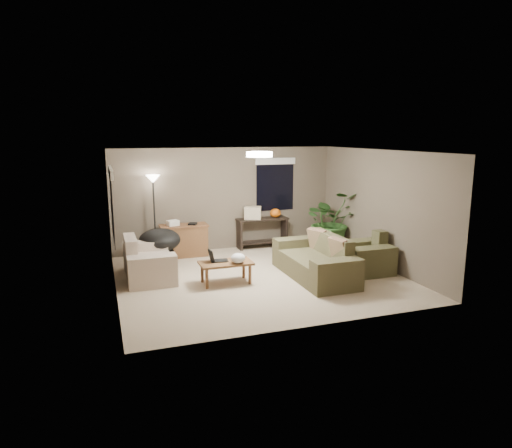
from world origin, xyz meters
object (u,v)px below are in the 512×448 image
object	(u,v)px
desk	(184,240)
coffee_table	(226,265)
houseplant	(331,227)
cat_scratching_post	(361,259)
papasan_chair	(160,244)
console_table	(262,230)
loveseat	(147,263)
main_sofa	(316,263)
floor_lamp	(153,189)
armchair	(364,258)

from	to	relation	value
desk	coffee_table	bearing A→B (deg)	-79.83
houseplant	cat_scratching_post	distance (m)	1.70
papasan_chair	console_table	bearing A→B (deg)	15.03
papasan_chair	loveseat	bearing A→B (deg)	-113.27
main_sofa	floor_lamp	xyz separation A→B (m)	(-2.85, 2.58, 1.30)
papasan_chair	coffee_table	bearing A→B (deg)	-59.03
loveseat	armchair	world-z (taller)	same
console_table	cat_scratching_post	distance (m)	2.81
armchair	console_table	world-z (taller)	armchair
armchair	console_table	distance (m)	2.95
papasan_chair	houseplant	size ratio (longest dim) A/B	0.72
main_sofa	papasan_chair	world-z (taller)	main_sofa
desk	console_table	xyz separation A→B (m)	(2.01, 0.19, 0.06)
armchair	houseplant	size ratio (longest dim) A/B	0.67
coffee_table	floor_lamp	distance (m)	2.88
coffee_table	floor_lamp	xyz separation A→B (m)	(-1.04, 2.38, 1.24)
loveseat	desk	world-z (taller)	loveseat
armchair	coffee_table	distance (m)	2.92
console_table	papasan_chair	world-z (taller)	papasan_chair
console_table	houseplant	world-z (taller)	houseplant
main_sofa	console_table	world-z (taller)	main_sofa
armchair	console_table	xyz separation A→B (m)	(-1.30, 2.65, 0.14)
armchair	coffee_table	xyz separation A→B (m)	(-2.91, 0.23, 0.06)
main_sofa	loveseat	world-z (taller)	same
main_sofa	console_table	xyz separation A→B (m)	(-0.21, 2.62, 0.14)
floor_lamp	armchair	bearing A→B (deg)	-33.46
loveseat	desk	xyz separation A→B (m)	(0.99, 1.37, 0.08)
houseplant	cat_scratching_post	size ratio (longest dim) A/B	2.97
coffee_table	papasan_chair	xyz separation A→B (m)	(-1.02, 1.71, 0.11)
armchair	cat_scratching_post	xyz separation A→B (m)	(0.05, 0.19, -0.08)
loveseat	coffee_table	distance (m)	1.63
papasan_chair	cat_scratching_post	world-z (taller)	papasan_chair
loveseat	coffee_table	size ratio (longest dim) A/B	1.60
loveseat	papasan_chair	bearing A→B (deg)	66.73
loveseat	papasan_chair	world-z (taller)	loveseat
armchair	floor_lamp	bearing A→B (deg)	146.54
loveseat	desk	size ratio (longest dim) A/B	1.45
loveseat	console_table	bearing A→B (deg)	27.43
papasan_chair	main_sofa	bearing A→B (deg)	-33.94
houseplant	cat_scratching_post	xyz separation A→B (m)	(-0.15, -1.66, -0.36)
main_sofa	floor_lamp	distance (m)	4.06
houseplant	coffee_table	bearing A→B (deg)	-152.57
console_table	cat_scratching_post	size ratio (longest dim) A/B	2.60
papasan_chair	desk	bearing A→B (deg)	39.59
floor_lamp	console_table	bearing A→B (deg)	0.76
coffee_table	houseplant	bearing A→B (deg)	27.43
main_sofa	loveseat	bearing A→B (deg)	161.68
floor_lamp	loveseat	bearing A→B (deg)	-103.02
main_sofa	cat_scratching_post	distance (m)	1.16
coffee_table	main_sofa	bearing A→B (deg)	-6.45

